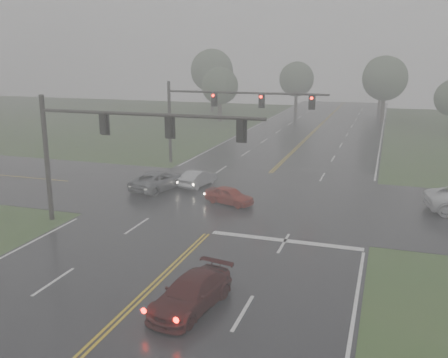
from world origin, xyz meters
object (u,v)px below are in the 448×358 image
(sedan_maroon, at_px, (191,309))
(sedan_red, at_px, (229,204))
(signal_gantry_far, at_px, (216,107))
(sedan_silver, at_px, (198,186))
(car_grey, at_px, (159,189))
(signal_gantry_near, at_px, (106,137))

(sedan_maroon, relative_size, sedan_red, 1.30)
(signal_gantry_far, bearing_deg, sedan_red, -66.76)
(sedan_silver, bearing_deg, car_grey, 45.93)
(sedan_silver, distance_m, signal_gantry_near, 11.89)
(car_grey, bearing_deg, signal_gantry_far, -84.71)
(signal_gantry_near, bearing_deg, sedan_silver, 81.56)
(sedan_red, distance_m, car_grey, 6.61)
(signal_gantry_far, bearing_deg, car_grey, -98.36)
(sedan_silver, xyz_separation_m, car_grey, (-2.50, -1.82, 0.00))
(sedan_red, xyz_separation_m, sedan_silver, (-3.80, 3.81, 0.00))
(car_grey, bearing_deg, sedan_maroon, 133.18)
(sedan_silver, relative_size, signal_gantry_far, 0.26)
(sedan_silver, height_order, car_grey, car_grey)
(sedan_maroon, xyz_separation_m, sedan_red, (-2.99, 14.43, 0.00))
(signal_gantry_near, relative_size, signal_gantry_far, 0.93)
(sedan_red, relative_size, signal_gantry_far, 0.24)
(sedan_maroon, distance_m, signal_gantry_near, 12.66)
(car_grey, distance_m, signal_gantry_near, 10.25)
(sedan_maroon, height_order, signal_gantry_far, signal_gantry_far)
(signal_gantry_near, bearing_deg, sedan_red, 51.10)
(signal_gantry_far, bearing_deg, signal_gantry_near, -91.38)
(car_grey, height_order, signal_gantry_near, signal_gantry_near)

